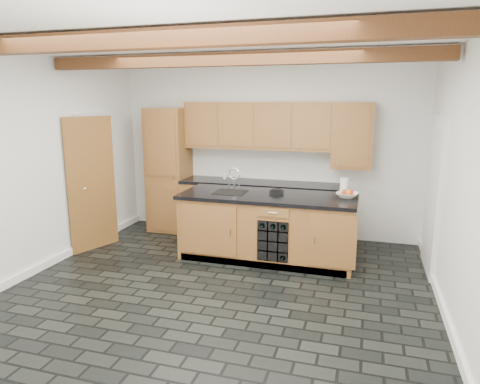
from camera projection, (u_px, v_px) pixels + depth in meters
The scene contains 10 objects.
ground at pixel (217, 292), 5.06m from camera, with size 5.00×5.00×0.00m, color black.
room_shell at pixel (224, 158), 5.26m from camera, with size 5.01×5.00×5.00m.
back_cabinetry at pixel (241, 177), 7.06m from camera, with size 3.65×0.62×2.20m.
island at pixel (267, 227), 6.08m from camera, with size 2.48×0.96×0.93m.
faucet at pixel (231, 189), 6.18m from camera, with size 0.45×0.40×0.34m.
kitchen_scale at pixel (277, 191), 6.07m from camera, with size 0.22×0.14×0.06m.
fruit_bowl at pixel (347, 195), 5.80m from camera, with size 0.29×0.29×0.07m, color silver.
fruit_cluster at pixel (347, 192), 5.79m from camera, with size 0.16×0.17×0.07m.
paper_towel at pixel (344, 186), 6.02m from camera, with size 0.12×0.12×0.23m, color white.
mug at pixel (225, 176), 7.18m from camera, with size 0.10×0.10×0.09m, color white.
Camera 1 is at (1.61, -4.43, 2.22)m, focal length 32.00 mm.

